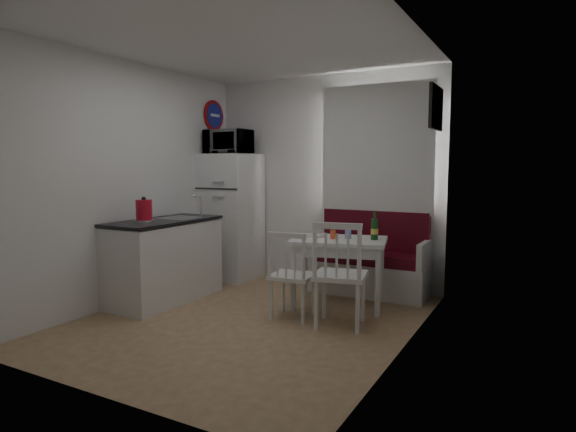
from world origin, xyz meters
name	(u,v)px	position (x,y,z in m)	size (l,w,h in m)	color
floor	(249,320)	(0.00, 0.00, 0.00)	(3.00, 3.50, 0.02)	#926C4E
ceiling	(246,43)	(0.00, 0.00, 2.60)	(3.00, 3.50, 0.02)	white
wall_back	(324,181)	(0.00, 1.75, 1.30)	(3.00, 0.02, 2.60)	white
wall_front	(93,196)	(0.00, -1.75, 1.30)	(3.00, 0.02, 2.60)	white
wall_left	(132,183)	(-1.50, 0.00, 1.30)	(0.02, 3.50, 2.60)	white
wall_right	(407,189)	(1.50, 0.00, 1.30)	(0.02, 3.50, 2.60)	white
window	(378,154)	(0.70, 1.72, 1.62)	(1.22, 0.06, 1.47)	silver
curtain	(376,149)	(0.70, 1.65, 1.68)	(1.35, 0.02, 1.50)	white
kitchen_counter	(165,260)	(-1.20, 0.16, 0.46)	(0.62, 1.32, 1.16)	silver
wall_sign	(214,115)	(-1.47, 1.45, 2.15)	(0.40, 0.40, 0.03)	navy
picture_frame	(436,108)	(1.48, 1.10, 2.05)	(0.04, 0.52, 0.42)	black
bench	(370,266)	(0.70, 1.51, 0.32)	(1.34, 0.52, 0.96)	silver
dining_table	(339,246)	(0.58, 0.85, 0.64)	(1.10, 0.90, 0.73)	silver
chair_left	(288,266)	(0.33, 0.19, 0.53)	(0.45, 0.43, 0.46)	silver
chair_right	(336,263)	(0.83, 0.18, 0.61)	(0.55, 0.53, 0.53)	silver
fridge	(231,217)	(-1.18, 1.40, 0.82)	(0.65, 0.65, 1.64)	white
microwave	(228,142)	(-1.18, 1.35, 1.79)	(0.56, 0.38, 0.31)	white
kettle	(144,210)	(-1.15, -0.18, 1.03)	(0.20, 0.20, 0.26)	red
wine_bottle	(375,225)	(0.93, 0.95, 0.88)	(0.08, 0.08, 0.30)	#16471B
drinking_glass_orange	(333,234)	(0.53, 0.80, 0.77)	(0.06, 0.06, 0.10)	#F45B28
drinking_glass_blue	(348,233)	(0.66, 0.90, 0.78)	(0.07, 0.07, 0.11)	#87A7E6
plate	(314,236)	(0.28, 0.87, 0.73)	(0.24, 0.24, 0.02)	white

